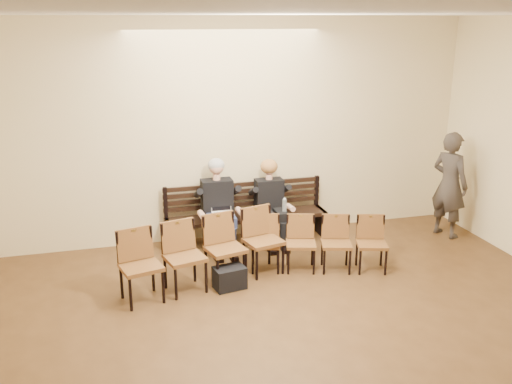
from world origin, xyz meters
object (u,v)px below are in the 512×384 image
Objects in this scene: bench at (247,228)px; laptop at (223,216)px; seated_woman at (271,205)px; seated_man at (218,204)px; water_bottle at (284,213)px; chair_row_front at (206,254)px; bag at (230,278)px; passerby at (450,177)px; chair_row_back at (319,244)px.

laptop reaches higher than bench.
laptop is at bearing -168.93° from seated_woman.
seated_man is 0.85m from seated_woman.
chair_row_front is (-1.44, -1.02, -0.10)m from water_bottle.
water_bottle is at bearing 45.82° from bag.
seated_woman is 2.95m from passerby.
seated_woman is 0.66× the size of chair_row_back.
chair_row_back is (1.19, -1.20, -0.32)m from seated_man.
seated_man is 0.71× the size of passerby.
bag is (-0.64, -1.55, -0.07)m from bench.
chair_row_front is (-4.17, -0.79, -0.54)m from passerby.
passerby reaches higher than bench.
seated_man is at bearing 83.73° from bag.
passerby reaches higher than seated_woman.
bag is (-0.16, -1.43, -0.56)m from seated_man.
bench is 0.63m from laptop.
chair_row_back reaches higher than bench.
water_bottle reaches higher than bench.
chair_row_front is at bearing -108.04° from laptop.
bench is 11.69× the size of water_bottle.
seated_woman is 0.56× the size of chair_row_front.
chair_row_front is (-0.93, -1.39, 0.24)m from bench.
water_bottle is at bearing -14.13° from seated_man.
laptop reaches higher than water_bottle.
seated_woman reaches higher than water_bottle.
chair_row_front reaches higher than bag.
laptop is at bearing 81.38° from bag.
seated_man is 0.63× the size of chair_row_front.
seated_man is 3.50× the size of bag.
chair_row_front is at bearing -109.20° from seated_man.
seated_woman reaches higher than laptop.
bench is at bearing 37.05° from laptop.
chair_row_front reaches higher than water_bottle.
laptop is (0.04, -0.16, -0.15)m from seated_man.
chair_row_back is (0.20, -0.95, -0.17)m from water_bottle.
water_bottle reaches higher than bag.
chair_row_front is at bearing 150.82° from bag.
bag is (-1.15, -1.18, -0.41)m from water_bottle.
chair_row_back reaches higher than laptop.
passerby is at bearing -10.47° from bench.
seated_woman is 1.27m from chair_row_back.
chair_row_back is (0.35, -1.20, -0.23)m from seated_woman.
seated_man reaches higher than bag.
bench is 3.39m from passerby.
chair_row_front is (-1.29, -1.27, -0.16)m from seated_woman.
seated_man is 1.04m from water_bottle.
chair_row_front is at bearing 78.80° from passerby.
bench is 0.70m from seated_man.
bench is at bearing 57.57° from passerby.
passerby is at bearing -9.44° from seated_woman.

